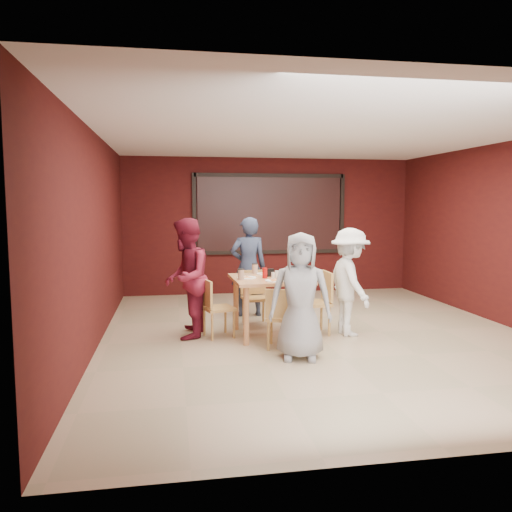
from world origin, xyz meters
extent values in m
plane|color=tan|center=(0.00, 0.00, 0.00)|extent=(7.00, 7.00, 0.00)
cube|color=black|center=(0.00, 3.45, 1.65)|extent=(3.00, 0.02, 1.50)
cube|color=#C77E52|center=(-0.67, 0.08, 0.81)|extent=(1.08, 1.08, 0.04)
cylinder|color=#C77E52|center=(-1.10, 0.49, 0.39)|extent=(0.08, 0.08, 0.79)
cylinder|color=#C77E52|center=(-0.26, 0.51, 0.39)|extent=(0.08, 0.08, 0.79)
cylinder|color=#C77E52|center=(-1.08, -0.35, 0.39)|extent=(0.08, 0.08, 0.79)
cylinder|color=#C77E52|center=(-0.23, -0.33, 0.39)|extent=(0.08, 0.08, 0.79)
cylinder|color=white|center=(-0.67, -0.25, 0.84)|extent=(0.27, 0.27, 0.01)
cone|color=gold|center=(-0.67, -0.25, 0.85)|extent=(0.24, 0.24, 0.02)
cylinder|color=beige|center=(-0.52, -0.35, 0.90)|extent=(0.09, 0.09, 0.14)
cylinder|color=black|center=(-0.52, -0.35, 0.98)|extent=(0.09, 0.09, 0.01)
cylinder|color=white|center=(-0.67, 0.41, 0.84)|extent=(0.27, 0.27, 0.01)
cone|color=gold|center=(-0.67, 0.41, 0.85)|extent=(0.24, 0.24, 0.02)
cylinder|color=beige|center=(-0.81, 0.51, 0.90)|extent=(0.09, 0.09, 0.14)
cylinder|color=black|center=(-0.81, 0.51, 0.98)|extent=(0.09, 0.09, 0.01)
cylinder|color=white|center=(-1.00, 0.08, 0.84)|extent=(0.27, 0.27, 0.01)
cone|color=gold|center=(-1.00, 0.08, 0.85)|extent=(0.24, 0.24, 0.02)
cylinder|color=beige|center=(-1.10, -0.07, 0.90)|extent=(0.09, 0.09, 0.14)
cylinder|color=black|center=(-1.10, -0.07, 0.98)|extent=(0.09, 0.09, 0.01)
cylinder|color=white|center=(-0.34, 0.08, 0.84)|extent=(0.27, 0.27, 0.01)
cone|color=gold|center=(-0.34, 0.08, 0.85)|extent=(0.24, 0.24, 0.02)
cylinder|color=beige|center=(-0.23, 0.22, 0.90)|extent=(0.09, 0.09, 0.14)
cylinder|color=black|center=(-0.23, 0.22, 0.98)|extent=(0.09, 0.09, 0.01)
cylinder|color=silver|center=(-0.58, 0.05, 0.88)|extent=(0.06, 0.06, 0.10)
cylinder|color=silver|center=(-0.65, -0.01, 0.87)|extent=(0.05, 0.05, 0.08)
cylinder|color=#A10C0B|center=(-0.76, 0.02, 0.90)|extent=(0.07, 0.07, 0.15)
cube|color=black|center=(-0.66, 0.18, 0.89)|extent=(0.13, 0.08, 0.11)
cube|color=tan|center=(-0.64, -0.54, 0.39)|extent=(0.49, 0.49, 0.04)
cylinder|color=tan|center=(-0.44, -0.44, 0.19)|extent=(0.03, 0.03, 0.38)
cylinder|color=tan|center=(-0.73, -0.35, 0.19)|extent=(0.03, 0.03, 0.38)
cylinder|color=tan|center=(-0.54, -0.74, 0.19)|extent=(0.03, 0.03, 0.38)
cylinder|color=tan|center=(-0.83, -0.64, 0.19)|extent=(0.03, 0.03, 0.38)
cube|color=tan|center=(-0.69, -0.71, 0.61)|extent=(0.37, 0.15, 0.37)
cube|color=tan|center=(-0.76, 0.75, 0.41)|extent=(0.42, 0.42, 0.04)
cylinder|color=tan|center=(-0.91, 0.58, 0.19)|extent=(0.03, 0.03, 0.39)
cylinder|color=tan|center=(-0.59, 0.60, 0.19)|extent=(0.03, 0.03, 0.39)
cylinder|color=tan|center=(-0.93, 0.90, 0.19)|extent=(0.03, 0.03, 0.39)
cylinder|color=tan|center=(-0.61, 0.92, 0.19)|extent=(0.03, 0.03, 0.39)
cube|color=tan|center=(-0.77, 0.93, 0.64)|extent=(0.40, 0.06, 0.38)
cube|color=tan|center=(-1.39, 0.13, 0.40)|extent=(0.49, 0.49, 0.04)
cylinder|color=tan|center=(-1.19, 0.02, 0.19)|extent=(0.03, 0.03, 0.39)
cylinder|color=tan|center=(-1.28, 0.33, 0.19)|extent=(0.03, 0.03, 0.39)
cylinder|color=tan|center=(-1.50, -0.07, 0.19)|extent=(0.03, 0.03, 0.39)
cylinder|color=tan|center=(-1.58, 0.24, 0.19)|extent=(0.03, 0.03, 0.39)
cube|color=tan|center=(-1.56, 0.08, 0.63)|extent=(0.14, 0.39, 0.38)
cube|color=tan|center=(-0.03, 0.06, 0.44)|extent=(0.44, 0.44, 0.04)
cylinder|color=tan|center=(-0.21, 0.23, 0.21)|extent=(0.04, 0.04, 0.42)
cylinder|color=tan|center=(-0.21, -0.12, 0.21)|extent=(0.04, 0.04, 0.42)
cylinder|color=tan|center=(0.14, 0.24, 0.21)|extent=(0.04, 0.04, 0.42)
cylinder|color=tan|center=(0.14, -0.11, 0.21)|extent=(0.04, 0.04, 0.42)
cube|color=tan|center=(0.16, 0.07, 0.69)|extent=(0.05, 0.43, 0.41)
imported|color=#959595|center=(-0.52, -1.02, 0.76)|extent=(0.84, 0.65, 1.53)
imported|color=#2D3751|center=(-0.78, 1.38, 0.82)|extent=(0.60, 0.39, 1.64)
imported|color=maroon|center=(-1.83, 0.19, 0.83)|extent=(0.76, 0.91, 1.67)
imported|color=white|center=(0.45, -0.07, 0.76)|extent=(0.64, 1.02, 1.52)
camera|label=1|loc=(-2.02, -6.71, 1.86)|focal=35.00mm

